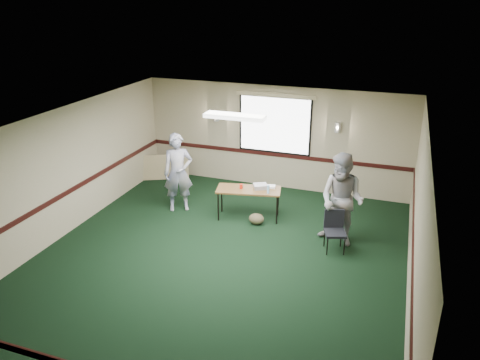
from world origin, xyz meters
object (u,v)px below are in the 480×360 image
(folding_table, at_px, (249,191))
(conference_chair, at_px, (335,227))
(person_right, at_px, (342,200))
(projector, at_px, (260,186))
(person_left, at_px, (178,173))

(folding_table, xyz_separation_m, conference_chair, (2.07, -0.75, -0.18))
(folding_table, distance_m, person_right, 2.21)
(folding_table, xyz_separation_m, projector, (0.24, 0.12, 0.10))
(person_left, relative_size, person_right, 0.97)
(person_left, bearing_deg, conference_chair, -39.55)
(folding_table, height_order, projector, projector)
(folding_table, xyz_separation_m, person_right, (2.14, -0.46, 0.30))
(folding_table, relative_size, person_left, 0.82)
(person_left, height_order, person_right, person_right)
(folding_table, bearing_deg, person_left, 171.80)
(folding_table, height_order, person_right, person_right)
(person_right, bearing_deg, person_left, -165.72)
(folding_table, distance_m, projector, 0.29)
(conference_chair, xyz_separation_m, person_right, (0.06, 0.29, 0.49))
(conference_chair, height_order, person_left, person_left)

